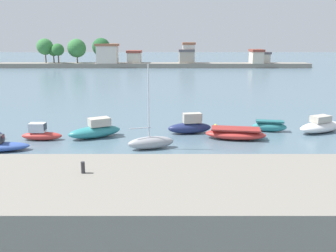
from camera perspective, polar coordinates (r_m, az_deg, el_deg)
ground_plane at (r=26.44m, az=-9.73°, el=-7.06°), size 400.00×400.00×0.00m
seawall_embankment at (r=19.74m, az=-13.30°, el=-11.01°), size 90.97×7.96×2.31m
mooring_bollard at (r=19.86m, az=-12.84°, el=-6.26°), size 0.21×0.21×0.62m
moored_boat_2 at (r=35.76m, az=-18.88°, el=-1.14°), size 3.69×1.18×1.59m
moored_boat_3 at (r=35.26m, az=-10.95°, el=-0.64°), size 5.20×3.86×1.84m
moored_boat_4 at (r=31.19m, az=-2.47°, el=-2.51°), size 4.14×2.24×7.16m
moored_boat_5 at (r=36.13m, az=3.65°, el=-0.02°), size 4.44×2.00×2.01m
moored_boat_6 at (r=34.68m, az=10.60°, el=-1.20°), size 5.83×2.95×1.04m
moored_boat_7 at (r=38.21m, az=15.63°, el=-0.04°), size 3.50×1.66×1.11m
moored_boat_8 at (r=39.52m, az=22.76°, el=-0.02°), size 5.55×4.02×1.69m
mooring_buoy_0 at (r=39.09m, az=7.57°, el=0.09°), size 0.31×0.31×0.31m
distant_shoreline at (r=114.28m, az=-4.48°, el=10.56°), size 94.78×7.35×8.82m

